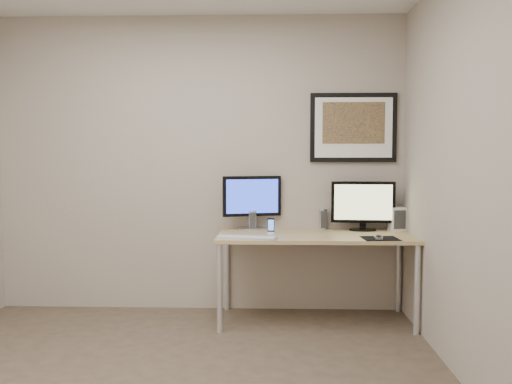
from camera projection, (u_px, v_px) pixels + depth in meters
room at (173, 115)px, 3.53m from camera, size 3.60×3.60×3.60m
desk at (315, 242)px, 4.47m from camera, size 1.60×0.70×0.73m
framed_art at (353, 127)px, 4.72m from camera, size 0.75×0.04×0.60m
monitor_large at (252, 200)px, 4.71m from camera, size 0.51×0.22×0.47m
monitor_tv at (363, 205)px, 4.64m from camera, size 0.54×0.13×0.43m
speaker_left at (253, 221)px, 4.69m from camera, size 0.07×0.07×0.17m
speaker_right at (323, 219)px, 4.75m from camera, size 0.08×0.08×0.18m
phone_dock at (271, 226)px, 4.50m from camera, size 0.06×0.06×0.13m
keyboard at (247, 237)px, 4.23m from camera, size 0.49×0.21×0.02m
mousepad at (380, 238)px, 4.23m from camera, size 0.29×0.26×0.00m
mouse at (379, 237)px, 4.20m from camera, size 0.06×0.10×0.03m
fan_unit at (397, 219)px, 4.67m from camera, size 0.15×0.13×0.20m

